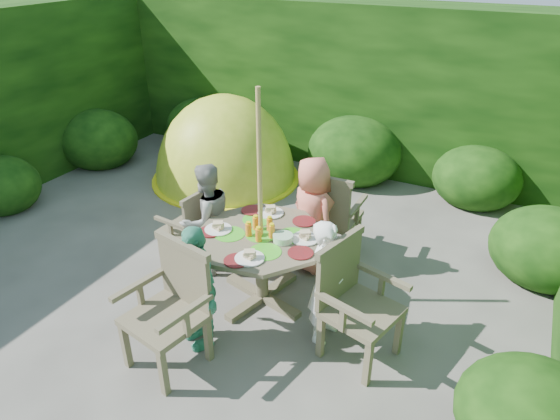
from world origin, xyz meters
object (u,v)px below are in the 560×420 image
at_px(child_right, 327,282).
at_px(child_front, 198,286).
at_px(parasol_pole, 260,204).
at_px(garden_chair_back, 330,214).
at_px(garden_chair_left, 191,225).
at_px(child_back, 312,215).
at_px(garden_chair_front, 172,306).
at_px(patio_table, 262,246).
at_px(child_left, 207,220).
at_px(garden_chair_right, 354,299).
at_px(dome_tent, 226,178).

xyz_separation_m(child_right, child_front, (-0.97, -0.58, 0.00)).
distance_m(parasol_pole, garden_chair_back, 1.22).
bearing_deg(garden_chair_left, child_back, 117.18).
bearing_deg(garden_chair_front, child_right, 50.55).
relative_size(patio_table, garden_chair_back, 1.54).
bearing_deg(child_back, child_right, 149.73).
relative_size(child_left, child_front, 1.05).
xyz_separation_m(patio_table, child_back, (0.19, 0.78, 0.01)).
xyz_separation_m(garden_chair_right, child_right, (-0.28, 0.07, 0.04)).
height_order(parasol_pole, garden_chair_back, parasol_pole).
bearing_deg(garden_chair_left, garden_chair_right, 81.39).
distance_m(patio_table, child_back, 0.80).
height_order(patio_table, garden_chair_right, garden_chair_right).
relative_size(garden_chair_front, child_front, 0.88).
distance_m(parasol_pole, garden_chair_right, 1.21).
distance_m(patio_table, parasol_pole, 0.45).
bearing_deg(garden_chair_right, garden_chair_back, 44.87).
bearing_deg(dome_tent, garden_chair_left, -47.96).
height_order(garden_chair_left, dome_tent, dome_tent).
bearing_deg(child_front, garden_chair_front, -71.27).
distance_m(garden_chair_left, child_back, 1.37).
bearing_deg(patio_table, dome_tent, 129.91).
bearing_deg(garden_chair_left, garden_chair_front, 36.74).
relative_size(garden_chair_right, garden_chair_front, 0.99).
bearing_deg(garden_chair_front, garden_chair_back, 86.34).
xyz_separation_m(parasol_pole, child_front, (-0.20, -0.77, -0.49)).
relative_size(parasol_pole, garden_chair_front, 2.07).
relative_size(child_left, dome_tent, 0.47).
relative_size(child_right, child_front, 1.00).
xyz_separation_m(child_back, dome_tent, (-2.15, 1.57, -0.66)).
bearing_deg(child_left, child_back, 143.43).
distance_m(garden_chair_right, child_back, 1.35).
bearing_deg(child_back, garden_chair_front, 104.59).
bearing_deg(garden_chair_back, child_back, 70.57).
relative_size(parasol_pole, child_back, 1.67).
distance_m(garden_chair_right, child_right, 0.29).
relative_size(parasol_pole, dome_tent, 0.81).
height_order(garden_chair_back, child_front, child_front).
bearing_deg(garden_chair_left, child_right, 81.32).
height_order(garden_chair_right, child_front, child_front).
height_order(garden_chair_right, garden_chair_back, garden_chair_right).
height_order(child_right, dome_tent, dome_tent).
xyz_separation_m(garden_chair_front, dome_tent, (-1.68, 3.39, -0.57)).
bearing_deg(garden_chair_right, garden_chair_left, 90.31).
bearing_deg(garden_chair_front, garden_chair_left, 132.18).
distance_m(patio_table, child_front, 0.80).
distance_m(parasol_pole, child_front, 0.94).
height_order(parasol_pole, garden_chair_right, parasol_pole).
xyz_separation_m(patio_table, garden_chair_back, (0.29, 1.05, -0.09)).
relative_size(garden_chair_left, child_front, 0.71).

